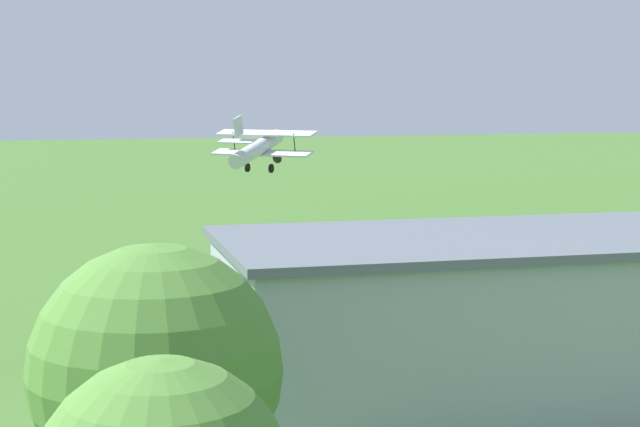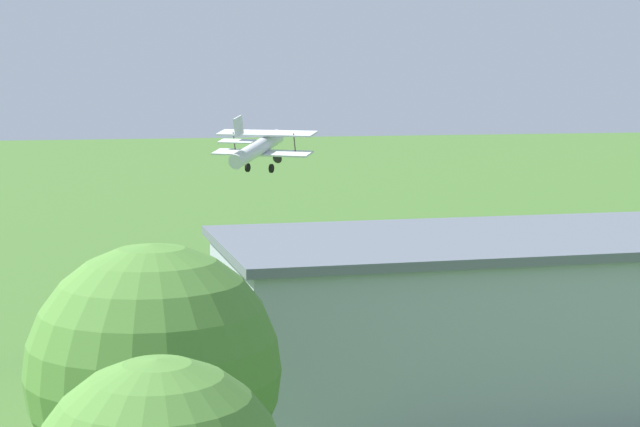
% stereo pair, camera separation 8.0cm
% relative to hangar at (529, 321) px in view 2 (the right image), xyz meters
% --- Properties ---
extents(ground_plane, '(400.00, 400.00, 0.00)m').
position_rel_hangar_xyz_m(ground_plane, '(2.98, -33.80, -3.64)').
color(ground_plane, '#3D6628').
extents(hangar, '(25.39, 11.43, 7.25)m').
position_rel_hangar_xyz_m(hangar, '(0.00, 0.00, 0.00)').
color(hangar, '#99A3AD').
rests_on(hangar, ground_plane).
extents(biplane, '(7.44, 7.50, 4.14)m').
position_rel_hangar_xyz_m(biplane, '(4.02, -34.07, 5.25)').
color(biplane, silver).
extents(car_black, '(2.26, 4.75, 1.70)m').
position_rel_hangar_xyz_m(car_black, '(-10.60, -13.44, -2.76)').
color(car_black, black).
rests_on(car_black, ground_plane).
extents(car_grey, '(2.06, 4.50, 1.71)m').
position_rel_hangar_xyz_m(car_grey, '(11.51, -11.16, -2.75)').
color(car_grey, slate).
rests_on(car_grey, ground_plane).
extents(car_blue, '(2.34, 4.25, 1.61)m').
position_rel_hangar_xyz_m(car_blue, '(18.01, -12.35, -2.80)').
color(car_blue, '#23389E').
rests_on(car_blue, ground_plane).
extents(person_walking_on_apron, '(0.54, 0.54, 1.60)m').
position_rel_hangar_xyz_m(person_walking_on_apron, '(-5.84, -17.82, -2.85)').
color(person_walking_on_apron, orange).
rests_on(person_walking_on_apron, ground_plane).
extents(person_at_fence_line, '(0.51, 0.51, 1.73)m').
position_rel_hangar_xyz_m(person_at_fence_line, '(9.30, -13.99, -2.77)').
color(person_at_fence_line, beige).
rests_on(person_at_fence_line, ground_plane).
extents(person_beside_truck, '(0.53, 0.53, 1.55)m').
position_rel_hangar_xyz_m(person_beside_truck, '(12.29, -15.79, -2.87)').
color(person_beside_truck, '#33723F').
rests_on(person_beside_truck, ground_plane).
extents(person_near_hangar_door, '(0.51, 0.51, 1.52)m').
position_rel_hangar_xyz_m(person_near_hangar_door, '(-4.42, -17.51, -2.89)').
color(person_near_hangar_door, beige).
rests_on(person_near_hangar_door, ground_plane).
extents(tree_by_windsock, '(6.66, 6.66, 9.07)m').
position_rel_hangar_xyz_m(tree_by_windsock, '(16.28, 10.90, 2.08)').
color(tree_by_windsock, brown).
rests_on(tree_by_windsock, ground_plane).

